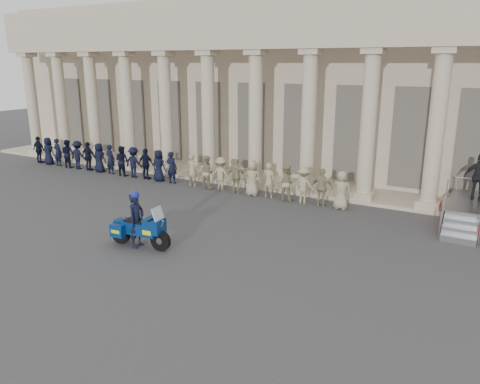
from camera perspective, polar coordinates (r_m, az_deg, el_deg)
name	(u,v)px	position (r m, az deg, el deg)	size (l,w,h in m)	color
ground	(175,247)	(15.33, -7.87, -6.61)	(90.00, 90.00, 0.00)	#38383B
building	(332,85)	(27.42, 11.13, 12.72)	(40.00, 12.50, 9.00)	tan
officer_rank	(164,166)	(23.38, -9.29, 3.10)	(19.09, 0.60, 1.57)	black
motorcycle	(140,229)	(15.29, -12.07, -4.40)	(2.23, 0.93, 1.43)	black
rider	(136,219)	(15.26, -12.51, -3.25)	(0.48, 0.68, 1.87)	black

